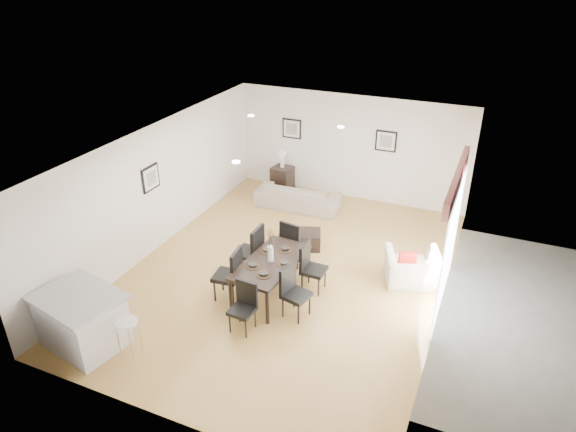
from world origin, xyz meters
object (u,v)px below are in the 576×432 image
at_px(bar_stool, 127,327).
at_px(kitchen_island, 82,320).
at_px(armchair, 412,268).
at_px(dining_chair_foot, 293,241).
at_px(dining_chair_head, 244,303).
at_px(side_table, 282,179).
at_px(dining_chair_wnear, 231,272).
at_px(dining_chair_enear, 293,289).
at_px(dining_chair_efar, 310,265).
at_px(dining_table, 271,264).
at_px(coffee_table, 300,239).
at_px(sofa, 298,196).
at_px(dining_chair_wfar, 252,249).

bearing_deg(bar_stool, kitchen_island, 180.00).
height_order(armchair, dining_chair_foot, dining_chair_foot).
bearing_deg(dining_chair_head, side_table, 110.83).
relative_size(dining_chair_wnear, dining_chair_foot, 1.02).
distance_m(dining_chair_wnear, dining_chair_enear, 1.21).
bearing_deg(dining_chair_efar, dining_table, 126.74).
bearing_deg(dining_table, kitchen_island, -127.85).
distance_m(dining_chair_wnear, bar_stool, 2.16).
bearing_deg(coffee_table, bar_stool, -124.73).
bearing_deg(dining_chair_head, bar_stool, -129.26).
bearing_deg(dining_chair_efar, armchair, -60.06).
xyz_separation_m(dining_chair_head, dining_chair_foot, (-0.02, 2.14, 0.07)).
distance_m(coffee_table, side_table, 3.03).
height_order(sofa, bar_stool, bar_stool).
bearing_deg(coffee_table, dining_chair_foot, -99.18).
relative_size(sofa, dining_chair_head, 2.35).
xyz_separation_m(sofa, dining_chair_efar, (1.55, -3.18, 0.23)).
bearing_deg(sofa, dining_chair_foot, 107.61).
bearing_deg(bar_stool, dining_table, 62.60).
bearing_deg(dining_table, dining_chair_wnear, -140.94).
relative_size(sofa, armchair, 2.05).
xyz_separation_m(sofa, dining_table, (0.94, -3.61, 0.34)).
height_order(armchair, kitchen_island, kitchen_island).
bearing_deg(dining_chair_enear, dining_chair_wfar, 68.64).
distance_m(coffee_table, bar_stool, 4.46).
bearing_deg(coffee_table, side_table, 101.06).
xyz_separation_m(sofa, kitchen_island, (-1.28, -6.09, 0.17)).
bearing_deg(dining_chair_efar, dining_chair_enear, -178.62).
bearing_deg(sofa, dining_chair_enear, 108.72).
bearing_deg(bar_stool, dining_chair_enear, 47.46).
xyz_separation_m(armchair, dining_table, (-2.35, -1.39, 0.32)).
bearing_deg(kitchen_island, side_table, 97.31).
xyz_separation_m(armchair, dining_chair_wnear, (-2.95, -1.81, 0.25)).
relative_size(dining_chair_wnear, dining_chair_head, 1.17).
height_order(armchair, coffee_table, armchair).
relative_size(dining_chair_wnear, dining_chair_enear, 1.08).
distance_m(dining_chair_wfar, dining_chair_efar, 1.21).
bearing_deg(dining_chair_wfar, dining_chair_foot, 138.78).
bearing_deg(coffee_table, dining_table, -105.06).
distance_m(dining_chair_wfar, kitchen_island, 3.33).
height_order(dining_chair_enear, dining_chair_head, dining_chair_enear).
relative_size(dining_chair_head, side_table, 1.34).
xyz_separation_m(dining_chair_wnear, side_table, (-1.12, 4.83, -0.25)).
distance_m(armchair, dining_chair_wfar, 3.12).
height_order(side_table, bar_stool, bar_stool).
height_order(dining_chair_efar, dining_chair_head, dining_chair_efar).
bearing_deg(dining_chair_wnear, dining_chair_foot, 152.10).
xyz_separation_m(dining_chair_wnear, dining_chair_enear, (1.21, 0.01, -0.04)).
height_order(dining_chair_foot, bar_stool, dining_chair_foot).
distance_m(dining_chair_enear, dining_chair_foot, 1.60).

